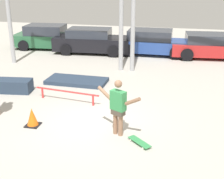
# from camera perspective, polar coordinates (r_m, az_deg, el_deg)

# --- Properties ---
(ground_plane) EXTENTS (36.00, 36.00, 0.00)m
(ground_plane) POSITION_cam_1_polar(r_m,az_deg,el_deg) (9.53, -3.44, -5.98)
(ground_plane) COLOR #B2ADA3
(skateboarder) EXTENTS (1.33, 0.73, 1.61)m
(skateboarder) POSITION_cam_1_polar(r_m,az_deg,el_deg) (8.46, 1.13, -2.92)
(skateboarder) COLOR #8C664C
(skateboarder) RESTS_ON ground_plane
(skateboard) EXTENTS (0.69, 0.66, 0.08)m
(skateboard) POSITION_cam_1_polar(r_m,az_deg,el_deg) (8.38, 5.04, -9.52)
(skateboard) COLOR #338C4C
(skateboard) RESTS_ON ground_plane
(manual_pad) EXTENTS (2.48, 1.20, 0.15)m
(manual_pad) POSITION_cam_1_polar(r_m,az_deg,el_deg) (12.92, -6.45, 1.58)
(manual_pad) COLOR #28384C
(manual_pad) RESTS_ON ground_plane
(grind_rail) EXTENTS (2.42, 0.38, 0.41)m
(grind_rail) POSITION_cam_1_polar(r_m,az_deg,el_deg) (10.99, -8.26, -0.63)
(grind_rail) COLOR red
(grind_rail) RESTS_ON ground_plane
(parked_car_green) EXTENTS (4.15, 2.10, 1.39)m
(parked_car_green) POSITION_cam_1_polar(r_m,az_deg,el_deg) (19.13, -11.64, 9.34)
(parked_car_green) COLOR #28603D
(parked_car_green) RESTS_ON ground_plane
(parked_car_black) EXTENTS (4.33, 2.06, 1.36)m
(parked_car_black) POSITION_cam_1_polar(r_m,az_deg,el_deg) (17.70, -3.73, 8.82)
(parked_car_black) COLOR black
(parked_car_black) RESTS_ON ground_plane
(parked_car_blue) EXTENTS (4.26, 1.87, 1.35)m
(parked_car_blue) POSITION_cam_1_polar(r_m,az_deg,el_deg) (17.44, 7.34, 8.52)
(parked_car_blue) COLOR #284793
(parked_car_blue) RESTS_ON ground_plane
(parked_car_red) EXTENTS (4.14, 2.17, 1.27)m
(parked_car_red) POSITION_cam_1_polar(r_m,az_deg,el_deg) (17.39, 17.34, 7.58)
(parked_car_red) COLOR red
(parked_car_red) RESTS_ON ground_plane
(traffic_cone) EXTENTS (0.41, 0.41, 0.55)m
(traffic_cone) POSITION_cam_1_polar(r_m,az_deg,el_deg) (9.50, -14.38, -4.93)
(traffic_cone) COLOR black
(traffic_cone) RESTS_ON ground_plane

